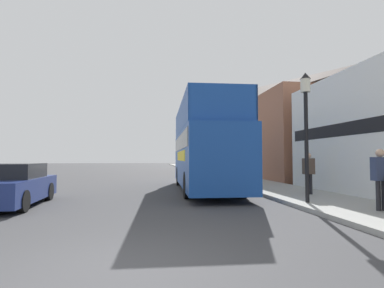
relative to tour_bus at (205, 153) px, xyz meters
name	(u,v)px	position (x,y,z in m)	size (l,w,h in m)	color
ground_plane	(143,178)	(-3.33, 10.32, -1.88)	(144.00, 144.00, 0.00)	#3D3D3F
sidewalk	(233,178)	(3.54, 7.32, -1.81)	(3.19, 108.00, 0.14)	#999993
brick_terrace_rear	(259,130)	(8.14, 14.11, 2.54)	(6.00, 24.32, 8.84)	#9E664C
tour_bus	(205,153)	(0.00, 0.00, 0.00)	(2.87, 10.01, 4.25)	#19479E
parked_car_ahead_of_bus	(196,171)	(0.83, 8.15, -1.24)	(1.82, 4.19, 1.33)	silver
parked_car_far_side	(13,186)	(-7.31, -3.96, -1.20)	(1.95, 4.41, 1.43)	navy
pedestrian_second	(380,173)	(3.74, -7.19, -0.69)	(0.46, 0.25, 1.74)	#232328
pedestrian_third	(309,169)	(3.72, -3.34, -0.72)	(0.44, 0.24, 1.70)	#232328
lamp_post_nearest	(306,112)	(2.49, -5.44, 1.31)	(0.35, 0.35, 4.38)	black
lamp_post_second	(240,132)	(2.47, 2.02, 1.29)	(0.35, 0.35, 4.35)	black
lamp_post_third	(213,138)	(2.45, 9.49, 1.40)	(0.35, 0.35, 4.53)	black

